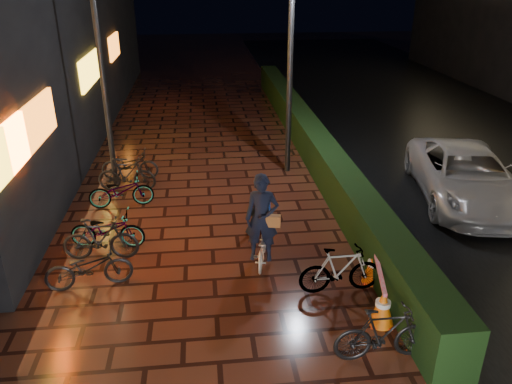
{
  "coord_description": "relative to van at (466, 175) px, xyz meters",
  "views": [
    {
      "loc": [
        -0.09,
        -6.97,
        5.48
      ],
      "look_at": [
        0.98,
        2.66,
        1.1
      ],
      "focal_mm": 35.0,
      "sensor_mm": 36.0,
      "label": 1
    }
  ],
  "objects": [
    {
      "name": "lamp_post_sf",
      "position": [
        -9.03,
        2.08,
        2.29
      ],
      "size": [
        0.51,
        0.26,
        5.39
      ],
      "color": "black",
      "rests_on": "ground"
    },
    {
      "name": "lamp_post_hedge",
      "position": [
        -4.14,
        2.5,
        2.55
      ],
      "size": [
        0.55,
        0.28,
        5.86
      ],
      "color": "black",
      "rests_on": "ground"
    },
    {
      "name": "parked_bikes_hedge",
      "position": [
        -4.1,
        -4.43,
        -0.21
      ],
      "size": [
        1.73,
        2.22,
        0.92
      ],
      "color": "black",
      "rests_on": "ground"
    },
    {
      "name": "cart_assembly",
      "position": [
        -5.31,
        -0.89,
        -0.19
      ],
      "size": [
        0.57,
        0.51,
        0.94
      ],
      "color": "black",
      "rests_on": "ground"
    },
    {
      "name": "ground",
      "position": [
        -6.47,
        -4.03,
        -0.67
      ],
      "size": [
        80.0,
        80.0,
        0.0
      ],
      "primitive_type": "plane",
      "color": "#381911",
      "rests_on": "ground"
    },
    {
      "name": "parked_bikes_storefront",
      "position": [
        -8.68,
        -0.29,
        -0.24
      ],
      "size": [
        1.77,
        5.99,
        0.92
      ],
      "color": "black",
      "rests_on": "ground"
    },
    {
      "name": "van",
      "position": [
        0.0,
        0.0,
        0.0
      ],
      "size": [
        3.11,
        5.14,
        1.33
      ],
      "primitive_type": "imported",
      "rotation": [
        0.0,
        0.0,
        -0.2
      ],
      "color": "#B7B7BC",
      "rests_on": "ground"
    },
    {
      "name": "cyclist",
      "position": [
        -5.49,
        -2.4,
        0.04
      ],
      "size": [
        0.76,
        1.41,
        1.93
      ],
      "color": "silver",
      "rests_on": "ground"
    },
    {
      "name": "hedge",
      "position": [
        -3.17,
        3.97,
        -0.17
      ],
      "size": [
        0.7,
        20.0,
        1.0
      ],
      "primitive_type": "cube",
      "color": "black",
      "rests_on": "ground"
    },
    {
      "name": "traffic_barrier",
      "position": [
        -3.6,
        -3.91,
        -0.34
      ],
      "size": [
        0.69,
        1.64,
        0.67
      ],
      "color": "orange",
      "rests_on": "ground"
    }
  ]
}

